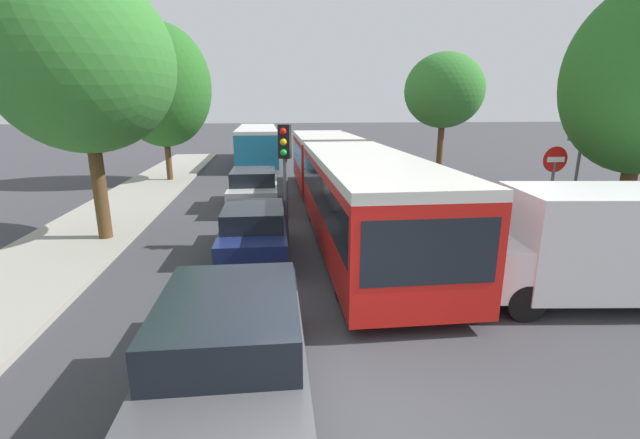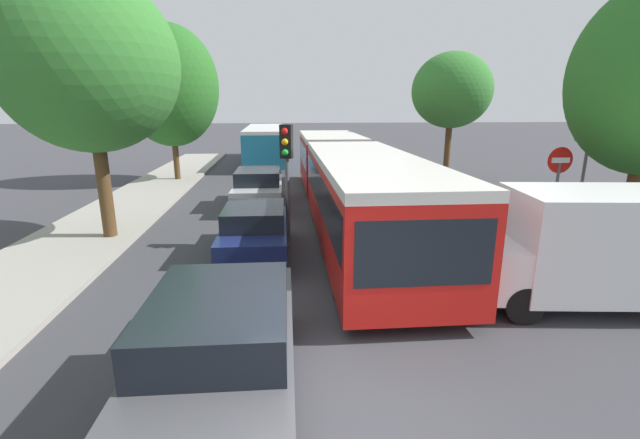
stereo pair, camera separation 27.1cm
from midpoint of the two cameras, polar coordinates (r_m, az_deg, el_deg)
ground_plane at (r=5.82m, az=5.40°, el=-26.91°), size 200.00×200.00×0.00m
kerb_strip_left at (r=18.72m, az=-23.33°, el=1.93°), size 3.20×36.29×0.14m
articulated_bus at (r=15.30m, az=4.09°, el=5.91°), size 2.83×17.47×2.59m
city_bus_rear at (r=30.65m, az=-7.03°, el=10.20°), size 2.64×11.49×2.47m
queued_car_graphite at (r=6.04m, az=-11.64°, el=-16.23°), size 1.97×4.49×1.55m
queued_car_navy at (r=11.41m, az=-7.96°, el=-1.45°), size 1.73×3.95×1.36m
queued_car_silver at (r=17.06m, az=-7.73°, el=4.21°), size 1.89×4.31×1.49m
white_van at (r=10.16m, az=34.44°, el=-2.81°), size 5.19×2.51×2.31m
traffic_light at (r=11.75m, az=-3.82°, el=8.14°), size 0.38×0.39×3.40m
no_entry_sign at (r=13.38m, az=29.57°, el=4.37°), size 0.70×0.08×2.82m
direction_sign_post at (r=15.17m, az=32.47°, el=7.60°), size 0.21×1.40×3.60m
tree_left_mid at (r=13.72m, az=-28.17°, el=17.37°), size 4.78×4.78×7.39m
tree_left_far at (r=23.69m, az=-19.25°, el=16.07°), size 4.82×4.82×7.84m
tree_right_mid at (r=23.82m, az=17.50°, el=16.07°), size 4.06×4.06×6.55m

